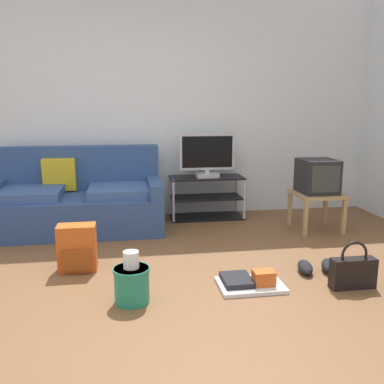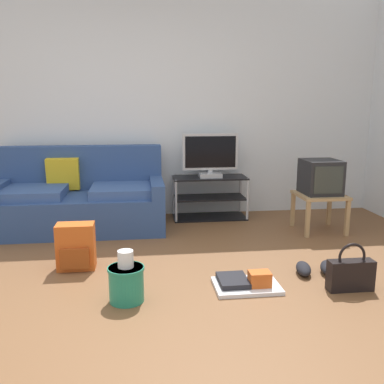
{
  "view_description": "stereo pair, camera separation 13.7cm",
  "coord_description": "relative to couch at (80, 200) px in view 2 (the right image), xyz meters",
  "views": [
    {
      "loc": [
        -0.12,
        -2.82,
        1.36
      ],
      "look_at": [
        0.51,
        1.08,
        0.55
      ],
      "focal_mm": 39.6,
      "sensor_mm": 36.0,
      "label": 1
    },
    {
      "loc": [
        0.02,
        -2.84,
        1.36
      ],
      "look_at": [
        0.51,
        1.08,
        0.55
      ],
      "focal_mm": 39.6,
      "sensor_mm": 36.0,
      "label": 2
    }
  ],
  "objects": [
    {
      "name": "floor_tray",
      "position": [
        1.45,
        -1.82,
        -0.28
      ],
      "size": [
        0.49,
        0.35,
        0.14
      ],
      "color": "silver",
      "rests_on": "ground_plane"
    },
    {
      "name": "flat_tv",
      "position": [
        1.51,
        0.21,
        0.45
      ],
      "size": [
        0.67,
        0.22,
        0.52
      ],
      "color": "#B2B2B7",
      "rests_on": "tv_stand"
    },
    {
      "name": "side_table",
      "position": [
        2.62,
        -0.45,
        0.03
      ],
      "size": [
        0.5,
        0.5,
        0.42
      ],
      "color": "tan",
      "rests_on": "ground_plane"
    },
    {
      "name": "handbag",
      "position": [
        2.22,
        -1.95,
        -0.19
      ],
      "size": [
        0.34,
        0.11,
        0.37
      ],
      "rotation": [
        0.0,
        0.0,
        0.51
      ],
      "color": "black",
      "rests_on": "ground_plane"
    },
    {
      "name": "sneakers_pair",
      "position": [
        2.09,
        -1.61,
        -0.28
      ],
      "size": [
        0.4,
        0.29,
        0.09
      ],
      "color": "black",
      "rests_on": "ground_plane"
    },
    {
      "name": "cleaning_bucket",
      "position": [
        0.56,
        -1.93,
        -0.17
      ],
      "size": [
        0.26,
        0.26,
        0.37
      ],
      "color": "#238466",
      "rests_on": "ground_plane"
    },
    {
      "name": "tv_stand",
      "position": [
        1.51,
        0.24,
        -0.06
      ],
      "size": [
        0.89,
        0.4,
        0.51
      ],
      "color": "black",
      "rests_on": "ground_plane"
    },
    {
      "name": "couch",
      "position": [
        0.0,
        0.0,
        0.0
      ],
      "size": [
        1.85,
        0.92,
        0.9
      ],
      "color": "navy",
      "rests_on": "ground_plane"
    },
    {
      "name": "ground_plane",
      "position": [
        0.65,
        -1.91,
        -0.33
      ],
      "size": [
        9.0,
        9.8,
        0.02
      ],
      "primitive_type": "cube",
      "color": "brown"
    },
    {
      "name": "backpack",
      "position": [
        0.12,
        -1.25,
        -0.13
      ],
      "size": [
        0.31,
        0.25,
        0.39
      ],
      "rotation": [
        0.0,
        0.0,
        -0.42
      ],
      "color": "#CC561E",
      "rests_on": "ground_plane"
    },
    {
      "name": "crt_tv",
      "position": [
        2.62,
        -0.44,
        0.28
      ],
      "size": [
        0.38,
        0.41,
        0.37
      ],
      "color": "#232326",
      "rests_on": "side_table"
    },
    {
      "name": "wall_back",
      "position": [
        0.65,
        0.54,
        1.03
      ],
      "size": [
        9.0,
        0.1,
        2.7
      ],
      "primitive_type": "cube",
      "color": "silver",
      "rests_on": "ground_plane"
    }
  ]
}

